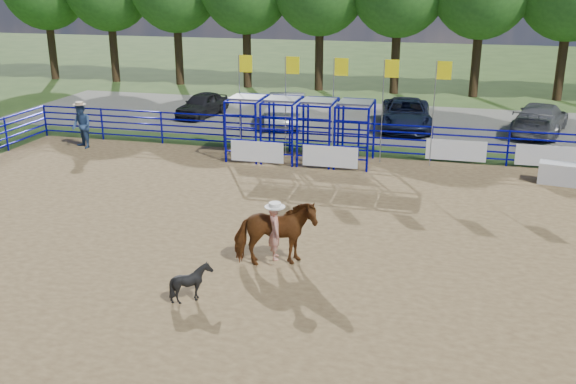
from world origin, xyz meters
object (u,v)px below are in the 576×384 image
(announcer_table, at_px, (560,174))
(car_d, at_px, (540,118))
(spectator_cowboy, at_px, (81,125))
(car_c, at_px, (406,114))
(horse_and_rider, at_px, (275,231))
(calf, at_px, (191,282))
(car_a, at_px, (202,104))
(car_b, at_px, (288,108))

(announcer_table, xyz_separation_m, car_d, (0.19, 8.27, 0.35))
(spectator_cowboy, xyz_separation_m, car_c, (13.60, 7.38, -0.29))
(horse_and_rider, distance_m, calf, 2.79)
(calf, bearing_deg, announcer_table, -35.78)
(announcer_table, relative_size, car_a, 0.39)
(horse_and_rider, distance_m, car_c, 17.18)
(car_a, distance_m, car_b, 5.02)
(announcer_table, relative_size, car_b, 0.29)
(car_d, bearing_deg, calf, 78.62)
(car_a, relative_size, car_c, 0.73)
(car_a, xyz_separation_m, car_d, (17.33, 0.22, 0.10))
(spectator_cowboy, bearing_deg, car_d, 21.55)
(horse_and_rider, relative_size, car_c, 0.47)
(calf, bearing_deg, car_a, 24.64)
(car_a, xyz_separation_m, car_c, (10.94, -0.30, 0.08))
(announcer_table, distance_m, spectator_cowboy, 19.81)
(spectator_cowboy, relative_size, car_b, 0.41)
(car_a, height_order, car_d, car_d)
(horse_and_rider, relative_size, car_a, 0.65)
(announcer_table, bearing_deg, car_c, 128.63)
(horse_and_rider, height_order, calf, horse_and_rider)
(spectator_cowboy, relative_size, car_c, 0.39)
(spectator_cowboy, bearing_deg, car_b, 42.46)
(announcer_table, relative_size, car_d, 0.28)
(car_b, height_order, car_c, car_b)
(announcer_table, relative_size, car_c, 0.28)
(horse_and_rider, bearing_deg, spectator_cowboy, 139.94)
(announcer_table, xyz_separation_m, car_c, (-6.20, 7.75, 0.33))
(announcer_table, bearing_deg, spectator_cowboy, 178.91)
(calf, distance_m, car_c, 19.73)
(car_a, bearing_deg, horse_and_rider, -54.06)
(calf, relative_size, car_d, 0.18)
(spectator_cowboy, bearing_deg, car_a, 70.90)
(car_c, bearing_deg, announcer_table, -56.70)
(horse_and_rider, xyz_separation_m, calf, (-1.39, -2.36, -0.50))
(car_b, relative_size, car_d, 0.97)
(calf, bearing_deg, car_d, -22.43)
(car_c, relative_size, car_d, 1.01)
(horse_and_rider, distance_m, car_a, 19.48)
(spectator_cowboy, xyz_separation_m, car_a, (2.66, 7.67, -0.37))
(announcer_table, xyz_separation_m, car_a, (-17.14, 8.05, 0.25))
(horse_and_rider, relative_size, car_d, 0.48)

